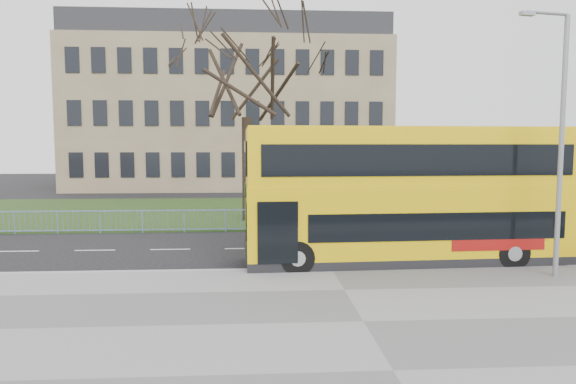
{
  "coord_description": "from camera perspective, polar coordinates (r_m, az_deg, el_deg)",
  "views": [
    {
      "loc": [
        -2.47,
        -18.27,
        4.22
      ],
      "look_at": [
        -1.3,
        1.0,
        2.46
      ],
      "focal_mm": 32.0,
      "sensor_mm": 36.0,
      "label": 1
    }
  ],
  "objects": [
    {
      "name": "ground",
      "position": [
        18.91,
        4.14,
        -7.68
      ],
      "size": [
        120.0,
        120.0,
        0.0
      ],
      "primitive_type": "plane",
      "color": "black",
      "rests_on": "ground"
    },
    {
      "name": "pavement",
      "position": [
        12.49,
        8.38,
        -14.29
      ],
      "size": [
        80.0,
        10.5,
        0.12
      ],
      "primitive_type": "cube",
      "color": "slate",
      "rests_on": "ground"
    },
    {
      "name": "kerb",
      "position": [
        17.4,
        4.83,
        -8.59
      ],
      "size": [
        80.0,
        0.2,
        0.14
      ],
      "primitive_type": "cube",
      "color": "#9C9C9F",
      "rests_on": "ground"
    },
    {
      "name": "grass_verge",
      "position": [
        32.93,
        0.85,
        -2.07
      ],
      "size": [
        80.0,
        15.4,
        0.08
      ],
      "primitive_type": "cube",
      "color": "#1B3412",
      "rests_on": "ground"
    },
    {
      "name": "guard_railing",
      "position": [
        25.26,
        2.17,
        -3.13
      ],
      "size": [
        40.0,
        0.12,
        1.1
      ],
      "primitive_type": null,
      "color": "#6E8CC3",
      "rests_on": "ground"
    },
    {
      "name": "bare_tree",
      "position": [
        28.39,
        -4.62,
        10.45
      ],
      "size": [
        9.42,
        9.42,
        13.46
      ],
      "primitive_type": null,
      "color": "black",
      "rests_on": "grass_verge"
    },
    {
      "name": "civic_building",
      "position": [
        53.4,
        -6.26,
        8.18
      ],
      "size": [
        30.0,
        15.0,
        14.0
      ],
      "primitive_type": "cube",
      "color": "#7C6B4E",
      "rests_on": "ground"
    },
    {
      "name": "yellow_bus",
      "position": [
        18.61,
        13.16,
        -0.02
      ],
      "size": [
        11.51,
        3.18,
        4.78
      ],
      "rotation": [
        0.0,
        0.0,
        0.04
      ],
      "color": "#E4B709",
      "rests_on": "ground"
    },
    {
      "name": "street_lamp",
      "position": [
        17.84,
        27.89,
        5.64
      ],
      "size": [
        1.7,
        0.45,
        8.06
      ],
      "rotation": [
        0.0,
        0.0,
        0.17
      ],
      "color": "gray",
      "rests_on": "pavement"
    }
  ]
}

